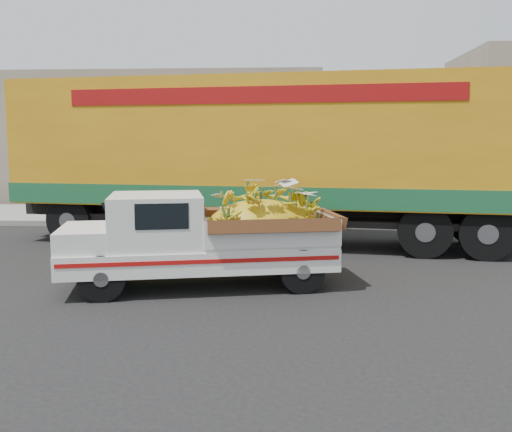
{
  "coord_description": "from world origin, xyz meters",
  "views": [
    {
      "loc": [
        -0.04,
        -8.91,
        2.38
      ],
      "look_at": [
        -0.68,
        1.08,
        1.07
      ],
      "focal_mm": 40.0,
      "sensor_mm": 36.0,
      "label": 1
    }
  ],
  "objects": [
    {
      "name": "semi_trailer",
      "position": [
        -0.6,
        4.35,
        2.12
      ],
      "size": [
        12.06,
        4.2,
        3.8
      ],
      "rotation": [
        0.0,
        0.0,
        -0.14
      ],
      "color": "black",
      "rests_on": "ground"
    },
    {
      "name": "sidewalk",
      "position": [
        0.0,
        8.9,
        0.07
      ],
      "size": [
        60.0,
        4.0,
        0.14
      ],
      "primitive_type": "cube",
      "color": "gray",
      "rests_on": "ground"
    },
    {
      "name": "curb",
      "position": [
        0.0,
        6.8,
        0.07
      ],
      "size": [
        60.0,
        0.25,
        0.15
      ],
      "primitive_type": "cube",
      "color": "gray",
      "rests_on": "ground"
    },
    {
      "name": "pickup_truck",
      "position": [
        -1.23,
        0.31,
        0.83
      ],
      "size": [
        4.63,
        2.52,
        1.54
      ],
      "rotation": [
        0.0,
        0.0,
        0.22
      ],
      "color": "black",
      "rests_on": "ground"
    },
    {
      "name": "ground",
      "position": [
        0.0,
        0.0,
        0.0
      ],
      "size": [
        100.0,
        100.0,
        0.0
      ],
      "primitive_type": "plane",
      "color": "black",
      "rests_on": "ground"
    },
    {
      "name": "building_left",
      "position": [
        -8.0,
        14.8,
        2.5
      ],
      "size": [
        18.0,
        6.0,
        5.0
      ],
      "primitive_type": "cube",
      "color": "gray",
      "rests_on": "ground"
    }
  ]
}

